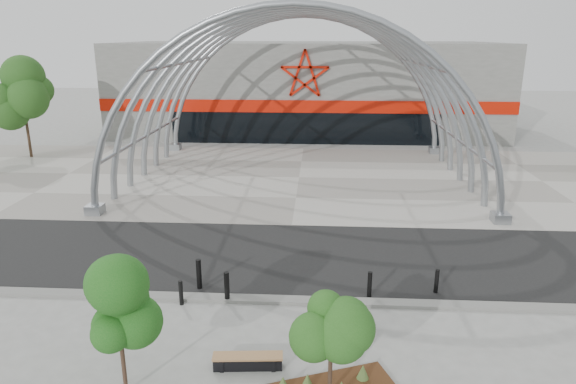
% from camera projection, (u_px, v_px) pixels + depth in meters
% --- Properties ---
extents(ground, '(140.00, 140.00, 0.00)m').
position_uv_depth(ground, '(281.00, 298.00, 17.68)').
color(ground, gray).
rests_on(ground, ground).
extents(road, '(140.00, 7.00, 0.02)m').
position_uv_depth(road, '(287.00, 256.00, 21.02)').
color(road, black).
rests_on(road, ground).
extents(forecourt, '(60.00, 17.00, 0.04)m').
position_uv_depth(forecourt, '(299.00, 178.00, 32.46)').
color(forecourt, gray).
rests_on(forecourt, ground).
extents(kerb, '(60.00, 0.50, 0.12)m').
position_uv_depth(kerb, '(280.00, 300.00, 17.43)').
color(kerb, slate).
rests_on(kerb, ground).
extents(arena_building, '(34.00, 15.24, 8.00)m').
position_uv_depth(arena_building, '(307.00, 86.00, 48.41)').
color(arena_building, slate).
rests_on(arena_building, ground).
extents(vault_canopy, '(20.80, 15.80, 20.36)m').
position_uv_depth(vault_canopy, '(299.00, 178.00, 32.46)').
color(vault_canopy, gray).
rests_on(vault_canopy, ground).
extents(street_tree_0, '(1.49, 1.49, 3.40)m').
position_uv_depth(street_tree_0, '(117.00, 306.00, 12.34)').
color(street_tree_0, '#34211A').
rests_on(street_tree_0, ground).
extents(street_tree_1, '(1.35, 1.35, 3.19)m').
position_uv_depth(street_tree_1, '(332.00, 316.00, 12.19)').
color(street_tree_1, black).
rests_on(street_tree_1, ground).
extents(bench_0, '(1.93, 0.57, 0.40)m').
position_uv_depth(bench_0, '(248.00, 362.00, 13.93)').
color(bench_0, black).
rests_on(bench_0, ground).
extents(bench_1, '(1.94, 1.16, 0.40)m').
position_uv_depth(bench_1, '(338.00, 318.00, 16.07)').
color(bench_1, black).
rests_on(bench_1, ground).
extents(bollard_0, '(0.14, 0.14, 0.88)m').
position_uv_depth(bollard_0, '(181.00, 293.00, 17.14)').
color(bollard_0, black).
rests_on(bollard_0, ground).
extents(bollard_1, '(0.18, 0.18, 1.13)m').
position_uv_depth(bollard_1, '(199.00, 274.00, 18.17)').
color(bollard_1, black).
rests_on(bollard_1, ground).
extents(bollard_2, '(0.17, 0.17, 1.09)m').
position_uv_depth(bollard_2, '(227.00, 287.00, 17.30)').
color(bollard_2, black).
rests_on(bollard_2, ground).
extents(bollard_3, '(0.15, 0.15, 0.95)m').
position_uv_depth(bollard_3, '(370.00, 285.00, 17.60)').
color(bollard_3, black).
rests_on(bollard_3, ground).
extents(bollard_4, '(0.14, 0.14, 0.90)m').
position_uv_depth(bollard_4, '(437.00, 281.00, 17.90)').
color(bollard_4, black).
rests_on(bollard_4, ground).
extents(bg_tree_0, '(3.00, 3.00, 6.45)m').
position_uv_depth(bg_tree_0, '(22.00, 94.00, 36.56)').
color(bg_tree_0, '#302115').
rests_on(bg_tree_0, ground).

